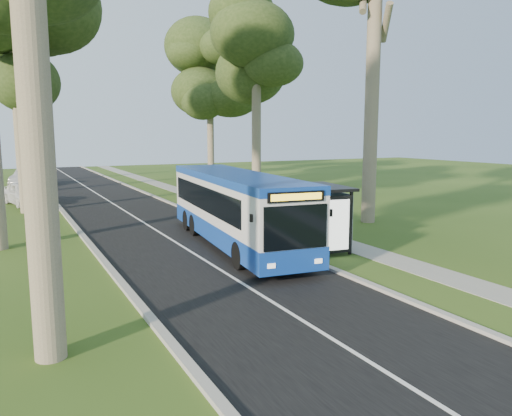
% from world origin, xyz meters
% --- Properties ---
extents(ground, '(120.00, 120.00, 0.00)m').
position_xyz_m(ground, '(0.00, 0.00, 0.00)').
color(ground, '#2F4B17').
rests_on(ground, ground).
extents(road, '(7.00, 100.00, 0.02)m').
position_xyz_m(road, '(-3.50, 10.00, 0.01)').
color(road, black).
rests_on(road, ground).
extents(kerb_east, '(0.25, 100.00, 0.12)m').
position_xyz_m(kerb_east, '(0.00, 10.00, 0.06)').
color(kerb_east, '#9E9B93').
rests_on(kerb_east, ground).
extents(kerb_west, '(0.25, 100.00, 0.12)m').
position_xyz_m(kerb_west, '(-7.00, 10.00, 0.06)').
color(kerb_west, '#9E9B93').
rests_on(kerb_west, ground).
extents(centre_line, '(0.12, 100.00, 0.00)m').
position_xyz_m(centre_line, '(-3.50, 10.00, 0.02)').
color(centre_line, white).
rests_on(centre_line, road).
extents(footpath, '(1.50, 100.00, 0.02)m').
position_xyz_m(footpath, '(3.00, 10.00, 0.01)').
color(footpath, gray).
rests_on(footpath, ground).
extents(bus, '(3.66, 12.05, 3.14)m').
position_xyz_m(bus, '(-1.39, 4.00, 1.63)').
color(bus, silver).
rests_on(bus, ground).
extents(bus_stop_sign, '(0.17, 0.39, 2.83)m').
position_xyz_m(bus_stop_sign, '(0.42, 1.34, 1.74)').
color(bus_stop_sign, gray).
rests_on(bus_stop_sign, ground).
extents(bus_shelter, '(2.08, 3.31, 2.68)m').
position_xyz_m(bus_shelter, '(1.74, 1.47, 1.89)').
color(bus_shelter, black).
rests_on(bus_shelter, ground).
extents(litter_bin, '(0.61, 0.61, 1.06)m').
position_xyz_m(litter_bin, '(1.23, 8.51, 0.54)').
color(litter_bin, black).
rests_on(litter_bin, ground).
extents(car_white, '(2.90, 4.93, 1.57)m').
position_xyz_m(car_white, '(-8.91, 21.82, 0.79)').
color(car_white, silver).
rests_on(car_white, ground).
extents(car_silver, '(3.45, 5.28, 1.64)m').
position_xyz_m(car_silver, '(-8.06, 34.57, 0.82)').
color(car_silver, '#9FA1A6').
rests_on(car_silver, ground).
extents(tree_west_c, '(5.20, 5.20, 12.99)m').
position_xyz_m(tree_west_c, '(-9.00, 18.00, 9.64)').
color(tree_west_c, '#7A6B56').
rests_on(tree_west_c, ground).
extents(tree_west_e, '(5.20, 5.20, 16.53)m').
position_xyz_m(tree_west_e, '(-8.50, 38.00, 12.23)').
color(tree_west_e, '#7A6B56').
rests_on(tree_west_e, ground).
extents(tree_east_c, '(5.20, 5.20, 15.53)m').
position_xyz_m(tree_east_c, '(6.80, 18.00, 11.50)').
color(tree_east_c, '#7A6B56').
rests_on(tree_east_c, ground).
extents(tree_east_d, '(5.20, 5.20, 13.66)m').
position_xyz_m(tree_east_d, '(8.00, 30.00, 10.13)').
color(tree_east_d, '#7A6B56').
rests_on(tree_east_d, ground).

